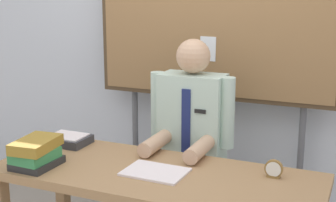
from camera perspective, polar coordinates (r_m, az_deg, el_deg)
The scene contains 8 objects.
back_wall at distance 3.49m, azimuth 6.41°, elevation 7.65°, with size 6.40×0.08×2.70m, color silver.
desk at distance 2.63m, azimuth -1.46°, elevation -10.20°, with size 1.76×0.69×0.73m.
person at distance 3.09m, azimuth 2.79°, elevation -6.44°, with size 0.55×0.56×1.39m.
bulletin_board at distance 3.28m, azimuth 5.40°, elevation 9.79°, with size 1.69×0.09×2.09m.
book_stack at distance 2.73m, azimuth -15.35°, elevation -5.95°, with size 0.21×0.30×0.16m.
open_notebook at distance 2.57m, azimuth -1.52°, elevation -8.39°, with size 0.33×0.24×0.01m, color silver.
desk_clock at distance 2.56m, azimuth 12.40°, elevation -7.94°, with size 0.10×0.04×0.10m.
paper_tray at distance 3.08m, azimuth -11.76°, elevation -4.49°, with size 0.26×0.20×0.06m.
Camera 1 is at (1.02, -2.18, 1.69)m, focal length 51.51 mm.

